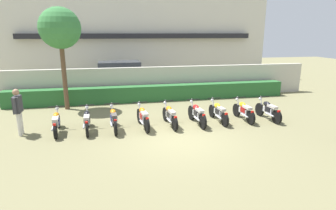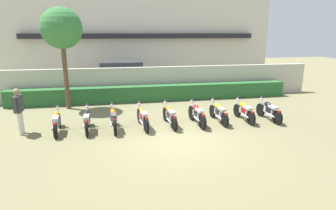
{
  "view_description": "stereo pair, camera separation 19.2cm",
  "coord_description": "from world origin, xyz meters",
  "px_view_note": "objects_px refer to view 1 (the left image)",
  "views": [
    {
      "loc": [
        -2.28,
        -9.12,
        3.74
      ],
      "look_at": [
        0.0,
        1.87,
        0.8
      ],
      "focal_mm": 29.79,
      "sensor_mm": 36.0,
      "label": 1
    },
    {
      "loc": [
        -2.09,
        -9.16,
        3.74
      ],
      "look_at": [
        0.0,
        1.87,
        0.8
      ],
      "focal_mm": 29.79,
      "sensor_mm": 36.0,
      "label": 2
    }
  ],
  "objects_px": {
    "motorcycle_in_row_2": "(114,119)",
    "motorcycle_in_row_5": "(197,114)",
    "motorcycle_in_row_0": "(56,122)",
    "parked_car": "(122,76)",
    "inspector_person": "(18,108)",
    "motorcycle_in_row_1": "(87,120)",
    "motorcycle_in_row_6": "(218,112)",
    "tree_near_inspector": "(60,29)",
    "motorcycle_in_row_3": "(143,117)",
    "motorcycle_in_row_8": "(268,110)",
    "motorcycle_in_row_4": "(170,115)",
    "motorcycle_in_row_7": "(244,111)"
  },
  "relations": [
    {
      "from": "motorcycle_in_row_5",
      "to": "inspector_person",
      "type": "height_order",
      "value": "inspector_person"
    },
    {
      "from": "motorcycle_in_row_0",
      "to": "motorcycle_in_row_5",
      "type": "xyz_separation_m",
      "value": [
        5.55,
        -0.09,
        0.02
      ]
    },
    {
      "from": "motorcycle_in_row_5",
      "to": "motorcycle_in_row_4",
      "type": "bearing_deg",
      "value": 82.96
    },
    {
      "from": "motorcycle_in_row_5",
      "to": "motorcycle_in_row_7",
      "type": "distance_m",
      "value": 2.16
    },
    {
      "from": "motorcycle_in_row_2",
      "to": "motorcycle_in_row_1",
      "type": "bearing_deg",
      "value": 82.47
    },
    {
      "from": "motorcycle_in_row_8",
      "to": "motorcycle_in_row_3",
      "type": "bearing_deg",
      "value": 85.6
    },
    {
      "from": "motorcycle_in_row_2",
      "to": "motorcycle_in_row_7",
      "type": "xyz_separation_m",
      "value": [
        5.57,
        0.12,
        -0.01
      ]
    },
    {
      "from": "tree_near_inspector",
      "to": "motorcycle_in_row_7",
      "type": "relative_size",
      "value": 2.71
    },
    {
      "from": "motorcycle_in_row_0",
      "to": "motorcycle_in_row_3",
      "type": "relative_size",
      "value": 0.99
    },
    {
      "from": "motorcycle_in_row_6",
      "to": "motorcycle_in_row_8",
      "type": "distance_m",
      "value": 2.26
    },
    {
      "from": "parked_car",
      "to": "motorcycle_in_row_5",
      "type": "xyz_separation_m",
      "value": [
        2.71,
        -7.97,
        -0.48
      ]
    },
    {
      "from": "parked_car",
      "to": "motorcycle_in_row_8",
      "type": "bearing_deg",
      "value": -53.77
    },
    {
      "from": "tree_near_inspector",
      "to": "motorcycle_in_row_0",
      "type": "bearing_deg",
      "value": -88.24
    },
    {
      "from": "motorcycle_in_row_5",
      "to": "motorcycle_in_row_8",
      "type": "xyz_separation_m",
      "value": [
        3.25,
        -0.03,
        -0.01
      ]
    },
    {
      "from": "motorcycle_in_row_1",
      "to": "motorcycle_in_row_2",
      "type": "relative_size",
      "value": 0.96
    },
    {
      "from": "motorcycle_in_row_1",
      "to": "motorcycle_in_row_6",
      "type": "xyz_separation_m",
      "value": [
        5.42,
        0.1,
        -0.0
      ]
    },
    {
      "from": "motorcycle_in_row_6",
      "to": "parked_car",
      "type": "bearing_deg",
      "value": 23.05
    },
    {
      "from": "motorcycle_in_row_2",
      "to": "motorcycle_in_row_5",
      "type": "xyz_separation_m",
      "value": [
        3.41,
        0.02,
        -0.0
      ]
    },
    {
      "from": "motorcycle_in_row_2",
      "to": "tree_near_inspector",
      "type": "bearing_deg",
      "value": 27.27
    },
    {
      "from": "motorcycle_in_row_5",
      "to": "motorcycle_in_row_2",
      "type": "bearing_deg",
      "value": 86.17
    },
    {
      "from": "tree_near_inspector",
      "to": "motorcycle_in_row_6",
      "type": "distance_m",
      "value": 8.27
    },
    {
      "from": "parked_car",
      "to": "motorcycle_in_row_8",
      "type": "height_order",
      "value": "parked_car"
    },
    {
      "from": "motorcycle_in_row_2",
      "to": "motorcycle_in_row_7",
      "type": "distance_m",
      "value": 5.57
    },
    {
      "from": "motorcycle_in_row_8",
      "to": "motorcycle_in_row_2",
      "type": "bearing_deg",
      "value": 85.88
    },
    {
      "from": "motorcycle_in_row_0",
      "to": "motorcycle_in_row_5",
      "type": "relative_size",
      "value": 0.97
    },
    {
      "from": "parked_car",
      "to": "motorcycle_in_row_8",
      "type": "distance_m",
      "value": 9.98
    },
    {
      "from": "motorcycle_in_row_2",
      "to": "motorcycle_in_row_5",
      "type": "bearing_deg",
      "value": -94.02
    },
    {
      "from": "motorcycle_in_row_8",
      "to": "parked_car",
      "type": "bearing_deg",
      "value": 32.65
    },
    {
      "from": "motorcycle_in_row_0",
      "to": "parked_car",
      "type": "bearing_deg",
      "value": -24.59
    },
    {
      "from": "motorcycle_in_row_8",
      "to": "motorcycle_in_row_0",
      "type": "bearing_deg",
      "value": 85.21
    },
    {
      "from": "motorcycle_in_row_0",
      "to": "motorcycle_in_row_7",
      "type": "bearing_deg",
      "value": -94.66
    },
    {
      "from": "motorcycle_in_row_7",
      "to": "motorcycle_in_row_2",
      "type": "bearing_deg",
      "value": 88.24
    },
    {
      "from": "motorcycle_in_row_2",
      "to": "motorcycle_in_row_5",
      "type": "relative_size",
      "value": 0.99
    },
    {
      "from": "motorcycle_in_row_6",
      "to": "motorcycle_in_row_8",
      "type": "height_order",
      "value": "motorcycle_in_row_8"
    },
    {
      "from": "motorcycle_in_row_4",
      "to": "motorcycle_in_row_0",
      "type": "bearing_deg",
      "value": 84.7
    },
    {
      "from": "motorcycle_in_row_2",
      "to": "motorcycle_in_row_5",
      "type": "height_order",
      "value": "motorcycle_in_row_2"
    },
    {
      "from": "tree_near_inspector",
      "to": "motorcycle_in_row_8",
      "type": "height_order",
      "value": "tree_near_inspector"
    },
    {
      "from": "tree_near_inspector",
      "to": "motorcycle_in_row_1",
      "type": "relative_size",
      "value": 2.7
    },
    {
      "from": "motorcycle_in_row_6",
      "to": "motorcycle_in_row_8",
      "type": "xyz_separation_m",
      "value": [
        2.25,
        -0.16,
        0.0
      ]
    },
    {
      "from": "motorcycle_in_row_6",
      "to": "motorcycle_in_row_2",
      "type": "bearing_deg",
      "value": 89.73
    },
    {
      "from": "motorcycle_in_row_2",
      "to": "inspector_person",
      "type": "height_order",
      "value": "inspector_person"
    },
    {
      "from": "motorcycle_in_row_1",
      "to": "inspector_person",
      "type": "distance_m",
      "value": 2.5
    },
    {
      "from": "motorcycle_in_row_5",
      "to": "inspector_person",
      "type": "xyz_separation_m",
      "value": [
        -6.84,
        0.14,
        0.59
      ]
    },
    {
      "from": "motorcycle_in_row_3",
      "to": "motorcycle_in_row_4",
      "type": "bearing_deg",
      "value": -94.25
    },
    {
      "from": "motorcycle_in_row_4",
      "to": "motorcycle_in_row_7",
      "type": "relative_size",
      "value": 1.06
    },
    {
      "from": "tree_near_inspector",
      "to": "motorcycle_in_row_3",
      "type": "height_order",
      "value": "tree_near_inspector"
    },
    {
      "from": "tree_near_inspector",
      "to": "motorcycle_in_row_8",
      "type": "bearing_deg",
      "value": -22.33
    },
    {
      "from": "motorcycle_in_row_5",
      "to": "motorcycle_in_row_8",
      "type": "distance_m",
      "value": 3.25
    },
    {
      "from": "motorcycle_in_row_7",
      "to": "motorcycle_in_row_0",
      "type": "bearing_deg",
      "value": 87.12
    },
    {
      "from": "motorcycle_in_row_8",
      "to": "motorcycle_in_row_1",
      "type": "bearing_deg",
      "value": 85.47
    }
  ]
}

